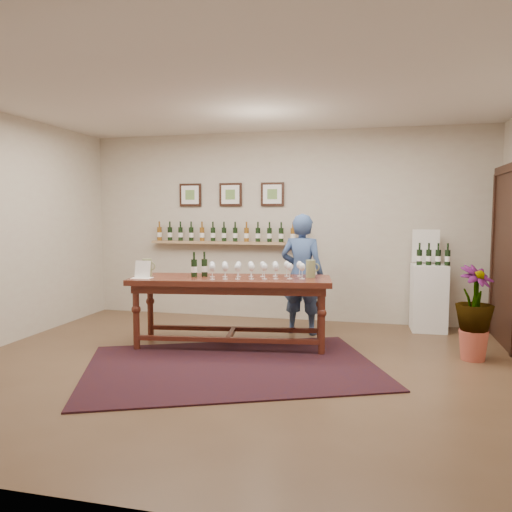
% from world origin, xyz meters
% --- Properties ---
extents(ground, '(6.00, 6.00, 0.00)m').
position_xyz_m(ground, '(0.00, 0.00, 0.00)').
color(ground, '#513823').
rests_on(ground, ground).
extents(room_shell, '(6.00, 6.00, 6.00)m').
position_xyz_m(room_shell, '(2.11, 1.86, 1.12)').
color(room_shell, beige).
rests_on(room_shell, ground).
extents(rug, '(3.51, 2.98, 0.02)m').
position_xyz_m(rug, '(-0.07, 0.02, 0.01)').
color(rug, '#46160C').
rests_on(rug, ground).
extents(tasting_table, '(2.44, 1.07, 0.84)m').
position_xyz_m(tasting_table, '(-0.31, 0.80, 0.71)').
color(tasting_table, '#4E1F13').
rests_on(tasting_table, ground).
extents(table_glasses, '(1.42, 0.68, 0.19)m').
position_xyz_m(table_glasses, '(0.00, 0.84, 0.93)').
color(table_glasses, white).
rests_on(table_glasses, tasting_table).
extents(table_bottles, '(0.25, 0.15, 0.27)m').
position_xyz_m(table_bottles, '(-0.70, 0.79, 0.97)').
color(table_bottles, black).
rests_on(table_bottles, tasting_table).
extents(pitcher_left, '(0.16, 0.16, 0.21)m').
position_xyz_m(pitcher_left, '(-1.32, 0.66, 0.94)').
color(pitcher_left, olive).
rests_on(pitcher_left, tasting_table).
extents(pitcher_right, '(0.15, 0.15, 0.21)m').
position_xyz_m(pitcher_right, '(0.62, 1.02, 0.94)').
color(pitcher_right, olive).
rests_on(pitcher_right, tasting_table).
extents(menu_card, '(0.23, 0.17, 0.21)m').
position_xyz_m(menu_card, '(-1.30, 0.51, 0.94)').
color(menu_card, white).
rests_on(menu_card, tasting_table).
extents(display_pedestal, '(0.47, 0.47, 0.90)m').
position_xyz_m(display_pedestal, '(2.08, 2.22, 0.45)').
color(display_pedestal, white).
rests_on(display_pedestal, ground).
extents(pedestal_bottles, '(0.27, 0.08, 0.27)m').
position_xyz_m(pedestal_bottles, '(2.12, 2.16, 1.04)').
color(pedestal_bottles, black).
rests_on(pedestal_bottles, display_pedestal).
extents(info_sign, '(0.36, 0.03, 0.50)m').
position_xyz_m(info_sign, '(2.03, 2.33, 1.15)').
color(info_sign, white).
rests_on(info_sign, display_pedestal).
extents(potted_plant, '(0.67, 0.67, 0.89)m').
position_xyz_m(potted_plant, '(2.42, 0.89, 0.52)').
color(potted_plant, '#B24E3B').
rests_on(potted_plant, ground).
extents(person, '(0.63, 0.46, 1.59)m').
position_xyz_m(person, '(0.42, 1.65, 0.80)').
color(person, '#354D7F').
rests_on(person, ground).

